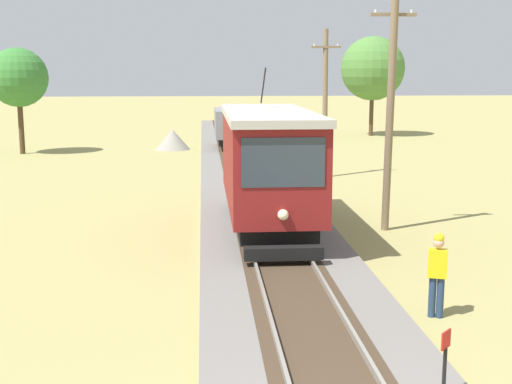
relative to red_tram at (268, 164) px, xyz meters
name	(u,v)px	position (x,y,z in m)	size (l,w,h in m)	color
red_tram	(268,164)	(0.00, 0.00, 0.00)	(2.60, 8.54, 4.79)	maroon
freight_car	(234,126)	(0.00, 22.34, -0.64)	(2.40, 5.20, 2.31)	slate
utility_pole_near_tram	(390,108)	(3.78, -0.01, 1.70)	(1.40, 0.55, 7.59)	#7A664C
utility_pole_mid	(325,102)	(3.78, 11.14, 1.37)	(1.40, 0.49, 6.94)	#7A664C
trackside_signal_marker	(445,363)	(1.61, -11.19, -1.53)	(0.21, 0.21, 1.18)	black
gravel_pile	(173,140)	(-3.93, 23.19, -1.55)	(2.26, 2.26, 1.29)	gray
track_worker	(437,271)	(2.75, -7.57, -1.21)	(0.44, 0.36, 1.78)	navy
tree_left_near	(18,78)	(-13.02, 21.65, 2.41)	(3.55, 3.55, 6.40)	#4C3823
tree_right_near	(373,69)	(11.14, 31.47, 2.99)	(4.91, 4.91, 7.64)	#4C3823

